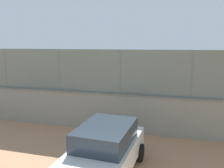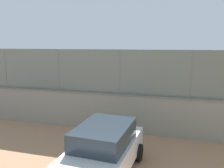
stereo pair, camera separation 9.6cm
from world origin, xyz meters
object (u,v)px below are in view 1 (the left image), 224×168
(player_foreground_swinging, at_px, (121,93))
(sports_ball, at_px, (126,117))
(player_baseline_waiting, at_px, (97,77))
(parked_car_white, at_px, (104,151))

(player_foreground_swinging, bearing_deg, sports_ball, 109.89)
(player_foreground_swinging, xyz_separation_m, player_baseline_waiting, (3.98, -6.88, -0.01))
(player_baseline_waiting, height_order, parked_car_white, parked_car_white)
(sports_ball, distance_m, parked_car_white, 6.05)
(player_foreground_swinging, distance_m, player_baseline_waiting, 7.95)
(sports_ball, bearing_deg, parked_car_white, 94.74)
(player_baseline_waiting, relative_size, parked_car_white, 0.38)
(player_baseline_waiting, distance_m, sports_ball, 10.49)
(sports_ball, height_order, parked_car_white, parked_car_white)
(player_foreground_swinging, height_order, player_baseline_waiting, player_foreground_swinging)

